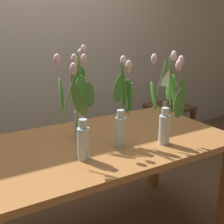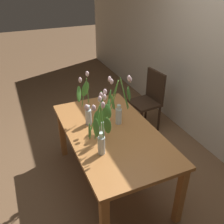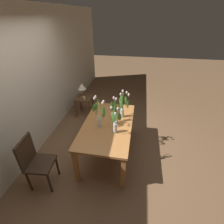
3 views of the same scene
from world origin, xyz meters
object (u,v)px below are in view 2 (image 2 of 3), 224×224
object	(u,v)px
tulip_vase_0	(99,133)
tulip_vase_1	(87,108)
dining_table	(112,138)
tulip_vase_3	(103,120)
tulip_vase_2	(119,105)
dining_chair	(149,98)

from	to	relation	value
tulip_vase_0	tulip_vase_1	world-z (taller)	tulip_vase_1
dining_table	tulip_vase_3	xyz separation A→B (m)	(0.06, -0.12, 0.30)
dining_table	tulip_vase_2	xyz separation A→B (m)	(-0.10, 0.13, 0.33)
tulip_vase_2	dining_chair	world-z (taller)	tulip_vase_2
dining_table	tulip_vase_1	bearing A→B (deg)	-143.78
tulip_vase_0	dining_chair	size ratio (longest dim) A/B	0.61
tulip_vase_0	tulip_vase_1	size ratio (longest dim) A/B	0.98
tulip_vase_2	dining_chair	distance (m)	1.26
tulip_vase_1	tulip_vase_2	world-z (taller)	tulip_vase_2
dining_table	dining_chair	size ratio (longest dim) A/B	1.72
tulip_vase_2	tulip_vase_3	world-z (taller)	tulip_vase_2
tulip_vase_0	tulip_vase_2	world-z (taller)	tulip_vase_2
tulip_vase_0	tulip_vase_1	bearing A→B (deg)	173.39
dining_chair	tulip_vase_3	bearing A→B (deg)	-50.00
dining_chair	tulip_vase_1	bearing A→B (deg)	-62.22
tulip_vase_1	dining_chair	xyz separation A→B (m)	(-0.63, 1.19, -0.41)
tulip_vase_1	dining_table	bearing A→B (deg)	36.22
tulip_vase_1	tulip_vase_2	bearing A→B (deg)	63.68
tulip_vase_0	tulip_vase_1	xyz separation A→B (m)	(-0.55, 0.06, -0.03)
dining_table	tulip_vase_3	distance (m)	0.33
tulip_vase_0	tulip_vase_3	distance (m)	0.27
dining_table	tulip_vase_1	xyz separation A→B (m)	(-0.25, -0.18, 0.29)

